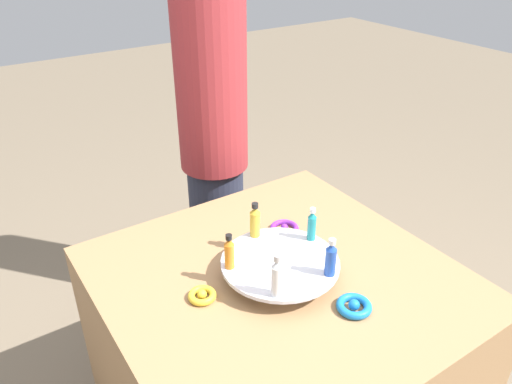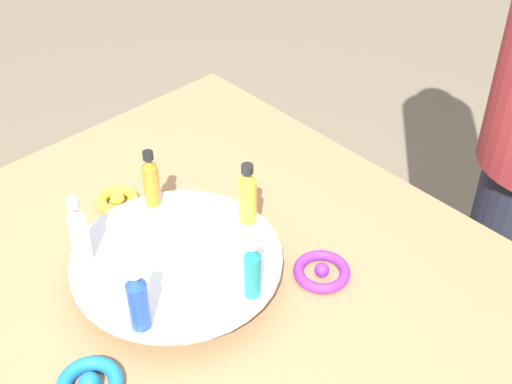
{
  "view_description": "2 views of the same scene",
  "coord_description": "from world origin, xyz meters",
  "px_view_note": "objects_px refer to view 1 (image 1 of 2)",
  "views": [
    {
      "loc": [
        -0.71,
        -0.94,
        1.71
      ],
      "look_at": [
        0.07,
        0.23,
        0.92
      ],
      "focal_mm": 35.0,
      "sensor_mm": 36.0,
      "label": 1
    },
    {
      "loc": [
        0.71,
        -0.48,
        1.63
      ],
      "look_at": [
        0.04,
        0.14,
        0.9
      ],
      "focal_mm": 50.0,
      "sensor_mm": 36.0,
      "label": 2
    }
  ],
  "objects_px": {
    "ribbon_bow_blue": "(354,306)",
    "person_figure": "(213,134)",
    "display_stand": "(280,266)",
    "ribbon_bow_gold": "(202,295)",
    "ribbon_bow_purple": "(284,228)",
    "bottle_blue": "(331,258)",
    "bottle_gold": "(255,221)",
    "bottle_teal": "(312,225)",
    "bottle_clear": "(277,277)",
    "bottle_orange": "(229,253)"
  },
  "relations": [
    {
      "from": "display_stand",
      "to": "bottle_teal",
      "type": "bearing_deg",
      "value": 13.95
    },
    {
      "from": "ribbon_bow_blue",
      "to": "ribbon_bow_purple",
      "type": "height_order",
      "value": "ribbon_bow_blue"
    },
    {
      "from": "bottle_clear",
      "to": "ribbon_bow_blue",
      "type": "height_order",
      "value": "bottle_clear"
    },
    {
      "from": "bottle_orange",
      "to": "ribbon_bow_gold",
      "type": "distance_m",
      "value": 0.14
    },
    {
      "from": "ribbon_bow_purple",
      "to": "person_figure",
      "type": "distance_m",
      "value": 0.64
    },
    {
      "from": "bottle_blue",
      "to": "person_figure",
      "type": "distance_m",
      "value": 0.95
    },
    {
      "from": "bottle_blue",
      "to": "ribbon_bow_purple",
      "type": "relative_size",
      "value": 1.21
    },
    {
      "from": "bottle_teal",
      "to": "bottle_clear",
      "type": "distance_m",
      "value": 0.29
    },
    {
      "from": "bottle_clear",
      "to": "ribbon_bow_gold",
      "type": "bearing_deg",
      "value": 132.62
    },
    {
      "from": "bottle_gold",
      "to": "bottle_orange",
      "type": "bearing_deg",
      "value": -148.05
    },
    {
      "from": "bottle_teal",
      "to": "ribbon_bow_purple",
      "type": "height_order",
      "value": "bottle_teal"
    },
    {
      "from": "ribbon_bow_blue",
      "to": "bottle_orange",
      "type": "bearing_deg",
      "value": 128.09
    },
    {
      "from": "display_stand",
      "to": "bottle_blue",
      "type": "distance_m",
      "value": 0.17
    },
    {
      "from": "ribbon_bow_gold",
      "to": "ribbon_bow_purple",
      "type": "distance_m",
      "value": 0.42
    },
    {
      "from": "display_stand",
      "to": "bottle_gold",
      "type": "height_order",
      "value": "bottle_gold"
    },
    {
      "from": "ribbon_bow_blue",
      "to": "person_figure",
      "type": "bearing_deg",
      "value": 81.76
    },
    {
      "from": "bottle_blue",
      "to": "ribbon_bow_gold",
      "type": "distance_m",
      "value": 0.37
    },
    {
      "from": "ribbon_bow_gold",
      "to": "person_figure",
      "type": "relative_size",
      "value": 0.05
    },
    {
      "from": "display_stand",
      "to": "bottle_gold",
      "type": "distance_m",
      "value": 0.17
    },
    {
      "from": "bottle_teal",
      "to": "ribbon_bow_blue",
      "type": "bearing_deg",
      "value": -103.02
    },
    {
      "from": "bottle_teal",
      "to": "ribbon_bow_blue",
      "type": "xyz_separation_m",
      "value": [
        -0.06,
        -0.26,
        -0.1
      ]
    },
    {
      "from": "ribbon_bow_purple",
      "to": "person_figure",
      "type": "bearing_deg",
      "value": 82.79
    },
    {
      "from": "ribbon_bow_purple",
      "to": "person_figure",
      "type": "xyz_separation_m",
      "value": [
        0.08,
        0.62,
        0.11
      ]
    },
    {
      "from": "ribbon_bow_purple",
      "to": "bottle_gold",
      "type": "bearing_deg",
      "value": -165.44
    },
    {
      "from": "bottle_teal",
      "to": "ribbon_bow_purple",
      "type": "xyz_separation_m",
      "value": [
        0.01,
        0.15,
        -0.1
      ]
    },
    {
      "from": "bottle_teal",
      "to": "bottle_clear",
      "type": "bearing_deg",
      "value": -148.05
    },
    {
      "from": "display_stand",
      "to": "ribbon_bow_blue",
      "type": "bearing_deg",
      "value": -69.76
    },
    {
      "from": "ribbon_bow_gold",
      "to": "bottle_gold",
      "type": "bearing_deg",
      "value": 23.36
    },
    {
      "from": "display_stand",
      "to": "ribbon_bow_blue",
      "type": "distance_m",
      "value": 0.24
    },
    {
      "from": "display_stand",
      "to": "bottle_teal",
      "type": "relative_size",
      "value": 3.12
    },
    {
      "from": "person_figure",
      "to": "bottle_teal",
      "type": "bearing_deg",
      "value": 9.58
    },
    {
      "from": "bottle_blue",
      "to": "ribbon_bow_blue",
      "type": "xyz_separation_m",
      "value": [
        0.0,
        -0.1,
        -0.1
      ]
    },
    {
      "from": "bottle_gold",
      "to": "ribbon_bow_gold",
      "type": "relative_size",
      "value": 1.46
    },
    {
      "from": "bottle_blue",
      "to": "ribbon_bow_gold",
      "type": "xyz_separation_m",
      "value": [
        -0.32,
        0.17,
        -0.1
      ]
    },
    {
      "from": "bottle_gold",
      "to": "ribbon_bow_blue",
      "type": "bearing_deg",
      "value": -78.97
    },
    {
      "from": "bottle_teal",
      "to": "bottle_clear",
      "type": "relative_size",
      "value": 0.86
    },
    {
      "from": "person_figure",
      "to": "display_stand",
      "type": "bearing_deg",
      "value": -0.0
    },
    {
      "from": "bottle_gold",
      "to": "ribbon_bow_blue",
      "type": "relative_size",
      "value": 1.2
    },
    {
      "from": "bottle_orange",
      "to": "ribbon_bow_blue",
      "type": "relative_size",
      "value": 1.14
    },
    {
      "from": "bottle_orange",
      "to": "bottle_clear",
      "type": "relative_size",
      "value": 0.86
    },
    {
      "from": "bottle_orange",
      "to": "ribbon_bow_gold",
      "type": "bearing_deg",
      "value": -171.57
    },
    {
      "from": "ribbon_bow_gold",
      "to": "person_figure",
      "type": "bearing_deg",
      "value": 58.31
    },
    {
      "from": "bottle_clear",
      "to": "person_figure",
      "type": "xyz_separation_m",
      "value": [
        0.33,
        0.92,
        0.0
      ]
    },
    {
      "from": "bottle_blue",
      "to": "bottle_orange",
      "type": "bearing_deg",
      "value": 139.95
    },
    {
      "from": "display_stand",
      "to": "bottle_blue",
      "type": "relative_size",
      "value": 2.95
    },
    {
      "from": "bottle_teal",
      "to": "ribbon_bow_gold",
      "type": "height_order",
      "value": "bottle_teal"
    },
    {
      "from": "bottle_teal",
      "to": "ribbon_bow_blue",
      "type": "height_order",
      "value": "bottle_teal"
    },
    {
      "from": "bottle_teal",
      "to": "bottle_gold",
      "type": "bearing_deg",
      "value": 139.95
    },
    {
      "from": "ribbon_bow_gold",
      "to": "ribbon_bow_purple",
      "type": "relative_size",
      "value": 0.82
    },
    {
      "from": "bottle_gold",
      "to": "ribbon_bow_blue",
      "type": "distance_m",
      "value": 0.4
    }
  ]
}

